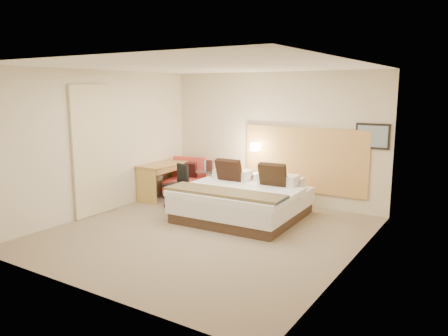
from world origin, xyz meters
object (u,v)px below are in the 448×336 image
Objects in this scene: bed at (243,200)px; lounge_chair at (187,181)px; desk at (164,170)px; desk_chair at (177,190)px; side_table at (208,183)px.

bed is 2.29× the size of lounge_chair.
desk is 0.85m from desk_chair.
lounge_chair is 0.56m from side_table.
desk is at bearing -130.23° from lounge_chair.
desk is (-2.20, 0.38, 0.27)m from bed.
bed is 3.46× the size of side_table.
side_table is at bearing 149.38° from bed.
desk_chair reaches higher than desk.
desk is (-0.32, -0.38, 0.27)m from lounge_chair.
desk_chair is at bearing -65.11° from lounge_chair.
desk is at bearing -155.37° from side_table.
side_table is 1.00m from desk.
bed is 1.54m from side_table.
bed reaches higher than desk.
side_table is 0.85m from desk_chair.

